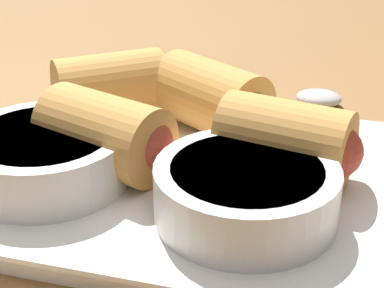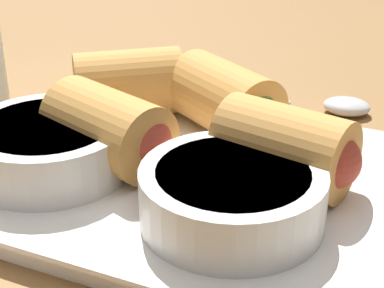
{
  "view_description": "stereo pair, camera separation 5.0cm",
  "coord_description": "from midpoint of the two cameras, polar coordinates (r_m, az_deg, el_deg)",
  "views": [
    {
      "loc": [
        -12.61,
        31.78,
        22.66
      ],
      "look_at": [
        -3.44,
        -1.06,
        5.43
      ],
      "focal_mm": 60.0,
      "sensor_mm": 36.0,
      "label": 1
    },
    {
      "loc": [
        -17.31,
        30.09,
        22.66
      ],
      "look_at": [
        -3.44,
        -1.06,
        5.43
      ],
      "focal_mm": 60.0,
      "sensor_mm": 36.0,
      "label": 2
    }
  ],
  "objects": [
    {
      "name": "spoon",
      "position": [
        0.52,
        6.74,
        4.05
      ],
      "size": [
        17.05,
        3.34,
        1.27
      ],
      "color": "silver",
      "rests_on": "table_surface"
    },
    {
      "name": "serving_plate",
      "position": [
        0.39,
        -3.64,
        -3.59
      ],
      "size": [
        27.78,
        21.31,
        1.5
      ],
      "color": "white",
      "rests_on": "table_surface"
    },
    {
      "name": "roll_back_left",
      "position": [
        0.43,
        -1.19,
        3.97
      ],
      "size": [
        8.91,
        7.97,
        4.82
      ],
      "color": "#D19347",
      "rests_on": "serving_plate"
    },
    {
      "name": "roll_back_right",
      "position": [
        0.39,
        -10.69,
        0.88
      ],
      "size": [
        8.76,
        6.97,
        4.82
      ],
      "color": "#D19347",
      "rests_on": "serving_plate"
    },
    {
      "name": "roll_front_right",
      "position": [
        0.46,
        -9.86,
        4.97
      ],
      "size": [
        8.89,
        8.36,
        4.82
      ],
      "color": "#D19347",
      "rests_on": "serving_plate"
    },
    {
      "name": "roll_front_left",
      "position": [
        0.37,
        5.16,
        0.03
      ],
      "size": [
        8.68,
        6.17,
        4.82
      ],
      "color": "#D19347",
      "rests_on": "serving_plate"
    },
    {
      "name": "table_surface",
      "position": [
        0.41,
        -8.67,
        -5.76
      ],
      "size": [
        180.0,
        140.0,
        2.0
      ],
      "color": "olive",
      "rests_on": "ground"
    },
    {
      "name": "dipping_bowl_near",
      "position": [
        0.34,
        0.64,
        -4.32
      ],
      "size": [
        9.86,
        9.86,
        3.06
      ],
      "color": "silver",
      "rests_on": "serving_plate"
    },
    {
      "name": "dipping_bowl_far",
      "position": [
        0.39,
        -16.56,
        -1.06
      ],
      "size": [
        9.86,
        9.86,
        3.06
      ],
      "color": "silver",
      "rests_on": "serving_plate"
    }
  ]
}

